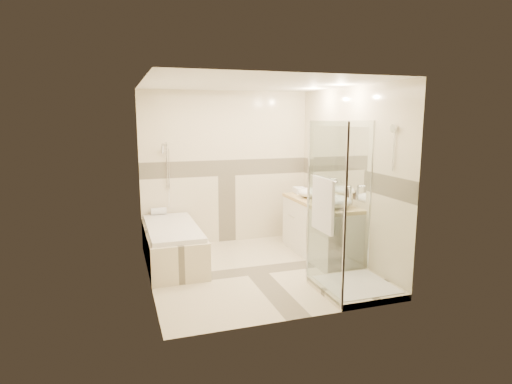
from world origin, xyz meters
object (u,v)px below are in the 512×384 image
object	(u,v)px
vanity	(320,228)
vessel_sink_near	(310,192)
bathtub	(173,243)
amenity_bottle_a	(322,197)
vessel_sink_far	(336,201)
amenity_bottle_b	(315,195)
shower_enclosure	(346,250)

from	to	relation	value
vanity	vessel_sink_near	size ratio (longest dim) A/B	4.24
bathtub	amenity_bottle_a	size ratio (longest dim) A/B	11.42
vessel_sink_far	amenity_bottle_b	size ratio (longest dim) A/B	3.22
vessel_sink_far	vanity	bearing A→B (deg)	87.71
shower_enclosure	vessel_sink_far	size ratio (longest dim) A/B	4.65
vessel_sink_near	amenity_bottle_a	xyz separation A→B (m)	(0.00, -0.40, -0.00)
bathtub	vessel_sink_far	xyz separation A→B (m)	(2.13, -0.85, 0.63)
vessel_sink_far	amenity_bottle_a	xyz separation A→B (m)	(0.00, 0.41, -0.01)
vessel_sink_near	amenity_bottle_b	distance (m)	0.17
vessel_sink_near	vessel_sink_far	xyz separation A→B (m)	(0.00, -0.81, 0.01)
amenity_bottle_a	bathtub	bearing A→B (deg)	168.33
shower_enclosure	amenity_bottle_b	xyz separation A→B (m)	(0.27, 1.41, 0.41)
vanity	vessel_sink_far	world-z (taller)	vessel_sink_far
shower_enclosure	vessel_sink_near	size ratio (longest dim) A/B	5.34
shower_enclosure	bathtub	bearing A→B (deg)	138.90
shower_enclosure	amenity_bottle_a	world-z (taller)	shower_enclosure
vanity	shower_enclosure	world-z (taller)	shower_enclosure
shower_enclosure	vessel_sink_far	distance (m)	0.93
amenity_bottle_a	vessel_sink_near	bearing A→B (deg)	90.00
amenity_bottle_a	amenity_bottle_b	xyz separation A→B (m)	(0.00, 0.23, -0.01)
shower_enclosure	vessel_sink_far	world-z (taller)	shower_enclosure
bathtub	amenity_bottle_a	world-z (taller)	amenity_bottle_a
vanity	vessel_sink_far	size ratio (longest dim) A/B	3.69
bathtub	vanity	xyz separation A→B (m)	(2.15, -0.35, 0.12)
vessel_sink_near	amenity_bottle_a	world-z (taller)	vessel_sink_near
shower_enclosure	amenity_bottle_b	distance (m)	1.50
bathtub	shower_enclosure	distance (m)	2.47
bathtub	vanity	world-z (taller)	vanity
vessel_sink_far	shower_enclosure	bearing A→B (deg)	-109.47
vessel_sink_near	amenity_bottle_b	bearing A→B (deg)	-90.00
bathtub	shower_enclosure	world-z (taller)	shower_enclosure
bathtub	vessel_sink_far	bearing A→B (deg)	-21.73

